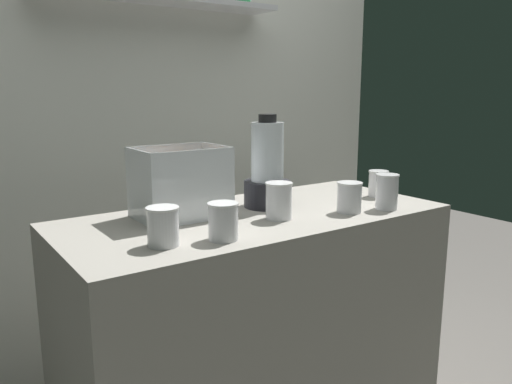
% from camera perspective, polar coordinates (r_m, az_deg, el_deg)
% --- Properties ---
extents(counter, '(1.40, 0.64, 0.90)m').
position_cam_1_polar(counter, '(1.98, 0.00, -15.24)').
color(counter, '#9E998E').
rests_on(counter, ground_plane).
extents(back_wall_unit, '(2.60, 0.24, 2.50)m').
position_cam_1_polar(back_wall_unit, '(2.43, -10.62, 9.62)').
color(back_wall_unit, silver).
rests_on(back_wall_unit, ground_plane).
extents(carrot_display_bin, '(0.31, 0.22, 0.25)m').
position_cam_1_polar(carrot_display_bin, '(1.78, -8.55, -0.35)').
color(carrot_display_bin, white).
rests_on(carrot_display_bin, counter).
extents(blender_pitcher, '(0.18, 0.18, 0.35)m').
position_cam_1_polar(blender_pitcher, '(1.90, 1.28, 2.34)').
color(blender_pitcher, black).
rests_on(blender_pitcher, counter).
extents(juice_cup_pomegranate_far_left, '(0.09, 0.09, 0.11)m').
position_cam_1_polar(juice_cup_pomegranate_far_left, '(1.46, -10.48, -4.12)').
color(juice_cup_pomegranate_far_left, white).
rests_on(juice_cup_pomegranate_far_left, counter).
extents(juice_cup_orange_left, '(0.09, 0.09, 0.11)m').
position_cam_1_polar(juice_cup_orange_left, '(1.50, -3.74, -3.55)').
color(juice_cup_orange_left, white).
rests_on(juice_cup_orange_left, counter).
extents(juice_cup_pomegranate_middle, '(0.09, 0.09, 0.13)m').
position_cam_1_polar(juice_cup_pomegranate_middle, '(1.74, 2.59, -1.22)').
color(juice_cup_pomegranate_middle, white).
rests_on(juice_cup_pomegranate_middle, counter).
extents(juice_cup_mango_right, '(0.09, 0.09, 0.11)m').
position_cam_1_polar(juice_cup_mango_right, '(1.86, 10.52, -0.81)').
color(juice_cup_mango_right, white).
rests_on(juice_cup_mango_right, counter).
extents(juice_cup_beet_far_right, '(0.09, 0.09, 0.13)m').
position_cam_1_polar(juice_cup_beet_far_right, '(1.94, 14.58, -0.22)').
color(juice_cup_beet_far_right, white).
rests_on(juice_cup_beet_far_right, counter).
extents(juice_cup_carrot_rightmost, '(0.08, 0.08, 0.11)m').
position_cam_1_polar(juice_cup_carrot_rightmost, '(2.16, 13.66, 0.74)').
color(juice_cup_carrot_rightmost, white).
rests_on(juice_cup_carrot_rightmost, counter).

